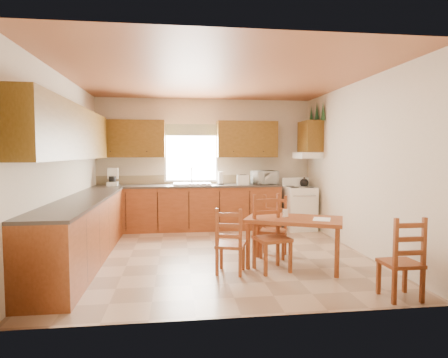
{
  "coord_description": "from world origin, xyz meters",
  "views": [
    {
      "loc": [
        -0.61,
        -5.67,
        1.57
      ],
      "look_at": [
        0.15,
        0.3,
        1.15
      ],
      "focal_mm": 30.0,
      "sensor_mm": 36.0,
      "label": 1
    }
  ],
  "objects": [
    {
      "name": "window_frame",
      "position": [
        -0.3,
        2.22,
        1.55
      ],
      "size": [
        1.13,
        0.02,
        1.18
      ],
      "primitive_type": "cube",
      "color": "white",
      "rests_on": "wall_back"
    },
    {
      "name": "counter_left",
      "position": [
        -1.95,
        -0.15,
        0.9
      ],
      "size": [
        0.63,
        3.6,
        0.04
      ],
      "primitive_type": "cube",
      "color": "#413832",
      "rests_on": "lower_cab_left"
    },
    {
      "name": "range_hood",
      "position": [
        2.03,
        1.65,
        1.52
      ],
      "size": [
        0.44,
        0.62,
        0.12
      ],
      "primitive_type": "cube",
      "color": "white",
      "rests_on": "wall_right"
    },
    {
      "name": "pine_decal_b",
      "position": [
        2.21,
        1.65,
        2.42
      ],
      "size": [
        0.22,
        0.22,
        0.36
      ],
      "primitive_type": "cone",
      "color": "#194325",
      "rests_on": "wall_right"
    },
    {
      "name": "wall_right",
      "position": [
        2.25,
        0.0,
        1.35
      ],
      "size": [
        4.5,
        4.5,
        0.0
      ],
      "primitive_type": "plane",
      "color": "beige",
      "rests_on": "floor"
    },
    {
      "name": "coffeemaker",
      "position": [
        -1.87,
        1.94,
        1.09
      ],
      "size": [
        0.21,
        0.25,
        0.34
      ],
      "primitive_type": "cube",
      "rotation": [
        0.0,
        0.0,
        -0.04
      ],
      "color": "white",
      "rests_on": "counter_back"
    },
    {
      "name": "upper_cab_left",
      "position": [
        -2.08,
        -0.15,
        1.85
      ],
      "size": [
        0.33,
        3.6,
        0.75
      ],
      "primitive_type": "cube",
      "color": "brown",
      "rests_on": "wall_left"
    },
    {
      "name": "chair_far_right",
      "position": [
        0.64,
        -0.89,
        0.5
      ],
      "size": [
        0.5,
        0.49,
        1.0
      ],
      "primitive_type": "cube",
      "rotation": [
        0.0,
        0.0,
        0.23
      ],
      "color": "brown",
      "rests_on": "floor"
    },
    {
      "name": "pine_decal_a",
      "position": [
        2.21,
        1.33,
        2.38
      ],
      "size": [
        0.22,
        0.22,
        0.36
      ],
      "primitive_type": "cone",
      "color": "#194325",
      "rests_on": "wall_right"
    },
    {
      "name": "wall_front",
      "position": [
        0.0,
        -2.25,
        1.35
      ],
      "size": [
        4.5,
        4.5,
        0.0
      ],
      "primitive_type": "plane",
      "color": "beige",
      "rests_on": "floor"
    },
    {
      "name": "window_pane",
      "position": [
        -0.3,
        2.21,
        1.55
      ],
      "size": [
        1.05,
        0.01,
        1.1
      ],
      "primitive_type": "cube",
      "color": "white",
      "rests_on": "wall_back"
    },
    {
      "name": "upper_cab_back_right",
      "position": [
        0.86,
        2.08,
        1.85
      ],
      "size": [
        1.25,
        0.33,
        0.75
      ],
      "primitive_type": "cube",
      "color": "brown",
      "rests_on": "wall_back"
    },
    {
      "name": "wall_left",
      "position": [
        -2.25,
        0.0,
        1.35
      ],
      "size": [
        4.5,
        4.5,
        0.0
      ],
      "primitive_type": "plane",
      "color": "beige",
      "rests_on": "floor"
    },
    {
      "name": "chair_near_right",
      "position": [
        1.78,
        -1.99,
        0.45
      ],
      "size": [
        0.38,
        0.36,
        0.9
      ],
      "primitive_type": "cube",
      "rotation": [
        0.0,
        0.0,
        3.15
      ],
      "color": "brown",
      "rests_on": "floor"
    },
    {
      "name": "ceiling",
      "position": [
        0.0,
        0.0,
        2.7
      ],
      "size": [
        4.5,
        4.5,
        0.0
      ],
      "primitive_type": "plane",
      "color": "#A05B36",
      "rests_on": "floor"
    },
    {
      "name": "stove",
      "position": [
        1.88,
        1.68,
        0.43
      ],
      "size": [
        0.59,
        0.61,
        0.86
      ],
      "primitive_type": "cube",
      "rotation": [
        0.0,
        0.0,
        0.03
      ],
      "color": "white",
      "rests_on": "floor"
    },
    {
      "name": "chair_near_left",
      "position": [
        0.08,
        -0.91,
        0.43
      ],
      "size": [
        0.45,
        0.44,
        0.86
      ],
      "primitive_type": "cube",
      "rotation": [
        0.0,
        0.0,
        2.82
      ],
      "color": "brown",
      "rests_on": "floor"
    },
    {
      "name": "wall_back",
      "position": [
        0.0,
        2.25,
        1.35
      ],
      "size": [
        4.5,
        4.5,
        0.0
      ],
      "primitive_type": "plane",
      "color": "beige",
      "rests_on": "floor"
    },
    {
      "name": "sink_basin",
      "position": [
        -0.3,
        1.95,
        0.94
      ],
      "size": [
        0.75,
        0.45,
        0.04
      ],
      "primitive_type": "cube",
      "color": "silver",
      "rests_on": "counter_back"
    },
    {
      "name": "dining_table",
      "position": [
        0.99,
        -0.75,
        0.34
      ],
      "size": [
        1.46,
        1.19,
        0.68
      ],
      "primitive_type": "cube",
      "rotation": [
        0.0,
        0.0,
        -0.43
      ],
      "color": "brown",
      "rests_on": "floor"
    },
    {
      "name": "table_paper",
      "position": [
        1.32,
        -0.91,
        0.68
      ],
      "size": [
        0.32,
        0.36,
        0.0
      ],
      "primitive_type": "cube",
      "rotation": [
        0.0,
        0.0,
        -0.43
      ],
      "color": "white",
      "rests_on": "dining_table"
    },
    {
      "name": "upper_cab_back_left",
      "position": [
        -1.55,
        2.08,
        1.85
      ],
      "size": [
        1.41,
        0.33,
        0.75
      ],
      "primitive_type": "cube",
      "color": "brown",
      "rests_on": "wall_back"
    },
    {
      "name": "lower_cab_left",
      "position": [
        -1.95,
        -0.15,
        0.44
      ],
      "size": [
        0.6,
        3.6,
        0.88
      ],
      "primitive_type": "cube",
      "color": "brown",
      "rests_on": "floor"
    },
    {
      "name": "microwave",
      "position": [
        1.21,
        1.95,
        1.06
      ],
      "size": [
        0.54,
        0.46,
        0.28
      ],
      "primitive_type": "imported",
      "rotation": [
        0.0,
        0.0,
        0.31
      ],
      "color": "white",
      "rests_on": "counter_back"
    },
    {
      "name": "window_valance",
      "position": [
        -0.3,
        2.19,
        2.05
      ],
      "size": [
        1.19,
        0.01,
        0.24
      ],
      "primitive_type": "cube",
      "color": "#4A5E37",
      "rests_on": "wall_back"
    },
    {
      "name": "paper_towel",
      "position": [
        0.29,
        1.98,
        1.05
      ],
      "size": [
        0.14,
        0.14,
        0.26
      ],
      "primitive_type": "cylinder",
      "rotation": [
        0.0,
        0.0,
        0.33
      ],
      "color": "white",
      "rests_on": "counter_back"
    },
    {
      "name": "table_card",
      "position": [
        0.89,
        -0.67,
        0.74
      ],
      "size": [
        0.08,
        0.04,
        0.11
      ],
      "primitive_type": "cube",
      "rotation": [
        0.0,
        0.0,
        0.3
      ],
      "color": "white",
      "rests_on": "dining_table"
    },
    {
      "name": "pine_decal_c",
      "position": [
        2.21,
        1.97,
        2.38
      ],
      "size": [
        0.22,
        0.22,
        0.36
      ],
      "primitive_type": "cone",
      "color": "#194325",
      "rests_on": "wall_right"
    },
    {
      "name": "toaster",
      "position": [
        0.74,
        1.88,
        1.02
      ],
      "size": [
        0.25,
        0.17,
        0.2
      ],
      "primitive_type": "cube",
      "rotation": [
        0.0,
        0.0,
        -0.07
      ],
      "color": "white",
      "rests_on": "counter_back"
    },
    {
      "name": "chair_far_left",
      "position": [
        0.84,
        -0.23,
        0.46
      ],
      "size": [
        0.49,
        0.48,
        0.91
      ],
      "primitive_type": "cube",
      "rotation": [
        0.0,
        0.0,
        -0.39
      ],
      "color": "brown",
      "rests_on": "floor"
    },
    {
      "name": "backsplash",
      "position": [
        -0.38,
        2.24,
        1.01
      ],
      "size": [
        3.75,
        0.01,
        0.18
      ],
      "primitive_type": "cube",
      "color": "#8A7857",
      "rests_on": "counter_back"
    },
    {
      "name": "lower_cab_back",
      "position": [
        -0.38,
        1.95,
        0.44
      ],
      "size": [
        3.75,
        0.6,
        0.88
      ],
      "primitive_type": "cube",
      "color": "brown",
      "rests_on": "floor"
    },
    {
      "name": "upper_cab_stove",
      "position": [
        2.08,
        1.65,
        1.9
      ],
      "size": [
        0.33,
        0.62,
        0.62
      ],
      "primitive_type": "cube",
      "color": "brown",
      "rests_on": "wall_right"
    },
    {
      "name": "counter_back",
      "position": [
        -0.38,
        1.95,
        0.9
      ],
      "size": [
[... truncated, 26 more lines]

